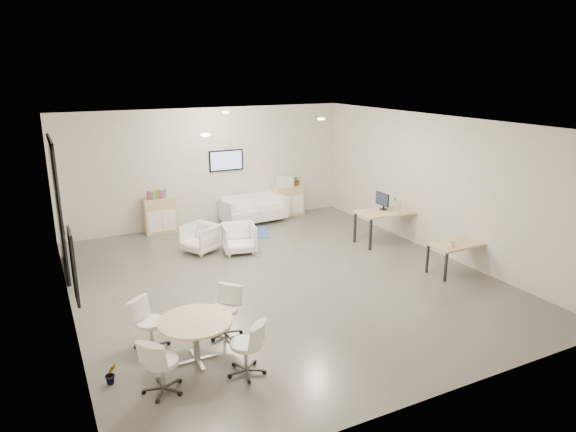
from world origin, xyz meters
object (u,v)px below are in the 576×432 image
(desk_rear, at_px, (387,214))
(round_table, at_px, (196,325))
(desk_front, at_px, (459,246))
(sideboard_left, at_px, (160,216))
(sideboard_right, at_px, (288,201))
(armchair_right, at_px, (239,237))
(loveseat, at_px, (253,210))
(armchair_left, at_px, (200,237))

(desk_rear, xyz_separation_m, round_table, (-5.87, -3.18, -0.14))
(desk_front, bearing_deg, round_table, -173.36)
(sideboard_left, height_order, sideboard_right, sideboard_left)
(sideboard_left, bearing_deg, armchair_right, -61.30)
(sideboard_left, distance_m, desk_front, 7.52)
(sideboard_left, relative_size, desk_front, 0.72)
(sideboard_right, bearing_deg, desk_rear, -72.08)
(armchair_right, relative_size, round_table, 0.69)
(sideboard_left, relative_size, desk_rear, 0.58)
(armchair_right, height_order, round_table, armchair_right)
(sideboard_right, relative_size, armchair_right, 1.16)
(sideboard_left, bearing_deg, desk_rear, -34.31)
(sideboard_right, xyz_separation_m, armchair_right, (-2.49, -2.36, -0.06))
(round_table, bearing_deg, desk_front, 8.21)
(sideboard_left, height_order, armchair_right, sideboard_left)
(loveseat, xyz_separation_m, desk_front, (2.42, -5.43, 0.24))
(armchair_left, relative_size, desk_front, 0.57)
(armchair_left, distance_m, desk_front, 5.83)
(armchair_right, height_order, desk_front, armchair_right)
(armchair_left, xyz_separation_m, desk_rear, (4.37, -1.40, 0.35))
(sideboard_right, height_order, armchair_right, sideboard_right)
(sideboard_right, height_order, loveseat, sideboard_right)
(sideboard_right, xyz_separation_m, loveseat, (-1.22, -0.20, -0.09))
(armchair_left, distance_m, desk_rear, 4.60)
(armchair_right, xyz_separation_m, desk_rear, (3.57, -0.95, 0.34))
(sideboard_right, relative_size, loveseat, 0.49)
(sideboard_left, bearing_deg, round_table, -98.81)
(armchair_right, distance_m, desk_front, 4.93)
(loveseat, height_order, desk_rear, desk_rear)
(sideboard_left, distance_m, armchair_left, 1.98)
(loveseat, relative_size, round_table, 1.64)
(loveseat, relative_size, armchair_left, 2.43)
(armchair_right, distance_m, desk_rear, 3.71)
(sideboard_left, height_order, desk_front, sideboard_left)
(loveseat, distance_m, desk_rear, 3.89)
(sideboard_left, distance_m, loveseat, 2.58)
(sideboard_right, bearing_deg, armchair_right, -136.54)
(armchair_left, bearing_deg, armchair_right, 33.20)
(sideboard_left, height_order, round_table, sideboard_left)
(desk_front, xyz_separation_m, round_table, (-5.99, -0.86, -0.01))
(sideboard_left, relative_size, round_table, 0.84)
(sideboard_right, xyz_separation_m, desk_rear, (1.07, -3.32, 0.28))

